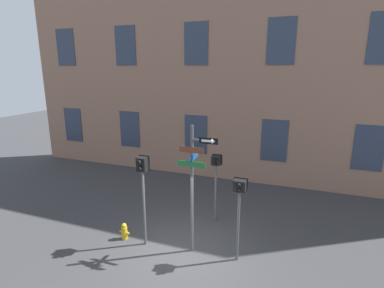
{
  "coord_description": "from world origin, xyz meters",
  "views": [
    {
      "loc": [
        3.12,
        -7.63,
        5.66
      ],
      "look_at": [
        0.21,
        0.27,
        3.51
      ],
      "focal_mm": 28.0,
      "sensor_mm": 36.0,
      "label": 1
    }
  ],
  "objects_px": {
    "pedestrian_signal_left": "(143,177)",
    "pedestrian_signal_right": "(239,198)",
    "street_sign_pole": "(194,180)",
    "fire_hydrant": "(124,231)",
    "pedestrian_signal_across": "(216,170)"
  },
  "relations": [
    {
      "from": "fire_hydrant",
      "to": "pedestrian_signal_across",
      "type": "bearing_deg",
      "value": 41.24
    },
    {
      "from": "pedestrian_signal_across",
      "to": "street_sign_pole",
      "type": "bearing_deg",
      "value": -92.71
    },
    {
      "from": "pedestrian_signal_right",
      "to": "pedestrian_signal_left",
      "type": "bearing_deg",
      "value": -175.72
    },
    {
      "from": "street_sign_pole",
      "to": "pedestrian_signal_across",
      "type": "distance_m",
      "value": 2.12
    },
    {
      "from": "pedestrian_signal_left",
      "to": "fire_hydrant",
      "type": "xyz_separation_m",
      "value": [
        -0.82,
        0.04,
        -2.09
      ]
    },
    {
      "from": "pedestrian_signal_right",
      "to": "pedestrian_signal_across",
      "type": "bearing_deg",
      "value": 121.99
    },
    {
      "from": "pedestrian_signal_across",
      "to": "fire_hydrant",
      "type": "xyz_separation_m",
      "value": [
        -2.55,
        -2.24,
        -1.76
      ]
    },
    {
      "from": "pedestrian_signal_left",
      "to": "pedestrian_signal_right",
      "type": "distance_m",
      "value": 3.04
    },
    {
      "from": "pedestrian_signal_left",
      "to": "fire_hydrant",
      "type": "distance_m",
      "value": 2.25
    },
    {
      "from": "fire_hydrant",
      "to": "street_sign_pole",
      "type": "bearing_deg",
      "value": 3.52
    },
    {
      "from": "pedestrian_signal_right",
      "to": "pedestrian_signal_across",
      "type": "xyz_separation_m",
      "value": [
        -1.28,
        2.05,
        -0.0
      ]
    },
    {
      "from": "street_sign_pole",
      "to": "fire_hydrant",
      "type": "bearing_deg",
      "value": -176.48
    },
    {
      "from": "pedestrian_signal_right",
      "to": "pedestrian_signal_across",
      "type": "relative_size",
      "value": 1.0
    },
    {
      "from": "pedestrian_signal_left",
      "to": "fire_hydrant",
      "type": "relative_size",
      "value": 5.26
    },
    {
      "from": "street_sign_pole",
      "to": "pedestrian_signal_left",
      "type": "bearing_deg",
      "value": -173.49
    }
  ]
}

